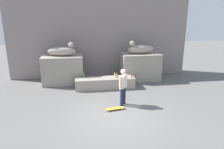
{
  "coord_description": "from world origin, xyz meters",
  "views": [
    {
      "loc": [
        -1.27,
        -7.65,
        4.11
      ],
      "look_at": [
        0.21,
        2.23,
        1.1
      ],
      "focal_mm": 34.64,
      "sensor_mm": 36.0,
      "label": 1
    }
  ],
  "objects_px": {
    "statue_reclining_right": "(140,49)",
    "bottle_clear": "(115,75)",
    "bottle_green": "(84,76)",
    "statue_reclining_left": "(62,51)",
    "skateboard": "(115,109)",
    "skater": "(123,85)",
    "bottle_orange": "(117,76)",
    "bottle_red": "(132,75)"
  },
  "relations": [
    {
      "from": "statue_reclining_right",
      "to": "skater",
      "type": "xyz_separation_m",
      "value": [
        -1.72,
        -3.48,
        -0.97
      ]
    },
    {
      "from": "statue_reclining_right",
      "to": "bottle_red",
      "type": "bearing_deg",
      "value": 54.2
    },
    {
      "from": "skater",
      "to": "skateboard",
      "type": "xyz_separation_m",
      "value": [
        -0.42,
        -0.46,
        -0.86
      ]
    },
    {
      "from": "statue_reclining_left",
      "to": "statue_reclining_right",
      "type": "distance_m",
      "value": 4.5
    },
    {
      "from": "skater",
      "to": "bottle_red",
      "type": "height_order",
      "value": "skater"
    },
    {
      "from": "statue_reclining_right",
      "to": "bottle_orange",
      "type": "distance_m",
      "value": 2.41
    },
    {
      "from": "bottle_orange",
      "to": "statue_reclining_left",
      "type": "bearing_deg",
      "value": 155.46
    },
    {
      "from": "skateboard",
      "to": "bottle_orange",
      "type": "bearing_deg",
      "value": -110.62
    },
    {
      "from": "bottle_green",
      "to": "bottle_orange",
      "type": "bearing_deg",
      "value": -9.49
    },
    {
      "from": "skater",
      "to": "bottle_clear",
      "type": "bearing_deg",
      "value": -137.63
    },
    {
      "from": "statue_reclining_right",
      "to": "skater",
      "type": "relative_size",
      "value": 0.98
    },
    {
      "from": "skater",
      "to": "bottle_red",
      "type": "relative_size",
      "value": 5.98
    },
    {
      "from": "statue_reclining_left",
      "to": "bottle_orange",
      "type": "xyz_separation_m",
      "value": [
        2.88,
        -1.32,
        -1.2
      ]
    },
    {
      "from": "skateboard",
      "to": "statue_reclining_left",
      "type": "bearing_deg",
      "value": -68.44
    },
    {
      "from": "skateboard",
      "to": "bottle_green",
      "type": "xyz_separation_m",
      "value": [
        -1.22,
        2.91,
        0.64
      ]
    },
    {
      "from": "bottle_red",
      "to": "bottle_orange",
      "type": "xyz_separation_m",
      "value": [
        -0.81,
        0.03,
        0.0
      ]
    },
    {
      "from": "statue_reclining_right",
      "to": "bottle_clear",
      "type": "bearing_deg",
      "value": 30.36
    },
    {
      "from": "statue_reclining_right",
      "to": "statue_reclining_left",
      "type": "bearing_deg",
      "value": -4.48
    },
    {
      "from": "bottle_orange",
      "to": "bottle_red",
      "type": "bearing_deg",
      "value": -1.86
    },
    {
      "from": "skateboard",
      "to": "bottle_orange",
      "type": "relative_size",
      "value": 2.93
    },
    {
      "from": "skater",
      "to": "bottle_green",
      "type": "relative_size",
      "value": 5.48
    },
    {
      "from": "statue_reclining_left",
      "to": "statue_reclining_right",
      "type": "bearing_deg",
      "value": 7.65
    },
    {
      "from": "statue_reclining_left",
      "to": "bottle_green",
      "type": "height_order",
      "value": "statue_reclining_left"
    },
    {
      "from": "skateboard",
      "to": "bottle_green",
      "type": "bearing_deg",
      "value": -76.65
    },
    {
      "from": "bottle_red",
      "to": "bottle_orange",
      "type": "bearing_deg",
      "value": 178.14
    },
    {
      "from": "statue_reclining_right",
      "to": "bottle_green",
      "type": "relative_size",
      "value": 5.38
    },
    {
      "from": "statue_reclining_right",
      "to": "skater",
      "type": "bearing_deg",
      "value": 59.19
    },
    {
      "from": "bottle_red",
      "to": "bottle_green",
      "type": "distance_m",
      "value": 2.57
    },
    {
      "from": "statue_reclining_left",
      "to": "skateboard",
      "type": "relative_size",
      "value": 2.02
    },
    {
      "from": "skater",
      "to": "bottle_green",
      "type": "xyz_separation_m",
      "value": [
        -1.64,
        2.45,
        -0.21
      ]
    },
    {
      "from": "bottle_red",
      "to": "bottle_orange",
      "type": "height_order",
      "value": "bottle_orange"
    },
    {
      "from": "skateboard",
      "to": "bottle_red",
      "type": "xyz_separation_m",
      "value": [
        1.33,
        2.6,
        0.63
      ]
    },
    {
      "from": "skateboard",
      "to": "skater",
      "type": "bearing_deg",
      "value": -142.02
    },
    {
      "from": "statue_reclining_left",
      "to": "statue_reclining_right",
      "type": "relative_size",
      "value": 1.01
    },
    {
      "from": "statue_reclining_right",
      "to": "bottle_green",
      "type": "distance_m",
      "value": 3.71
    },
    {
      "from": "bottle_clear",
      "to": "bottle_green",
      "type": "height_order",
      "value": "bottle_green"
    },
    {
      "from": "bottle_red",
      "to": "bottle_clear",
      "type": "bearing_deg",
      "value": 171.05
    },
    {
      "from": "statue_reclining_right",
      "to": "bottle_clear",
      "type": "xyz_separation_m",
      "value": [
        -1.72,
        -1.2,
        -1.2
      ]
    },
    {
      "from": "bottle_clear",
      "to": "bottle_green",
      "type": "xyz_separation_m",
      "value": [
        -1.64,
        0.17,
        0.01
      ]
    },
    {
      "from": "statue_reclining_right",
      "to": "bottle_red",
      "type": "xyz_separation_m",
      "value": [
        -0.82,
        -1.34,
        -1.2
      ]
    },
    {
      "from": "bottle_green",
      "to": "bottle_red",
      "type": "bearing_deg",
      "value": -7.1
    },
    {
      "from": "statue_reclining_left",
      "to": "bottle_green",
      "type": "relative_size",
      "value": 5.45
    }
  ]
}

